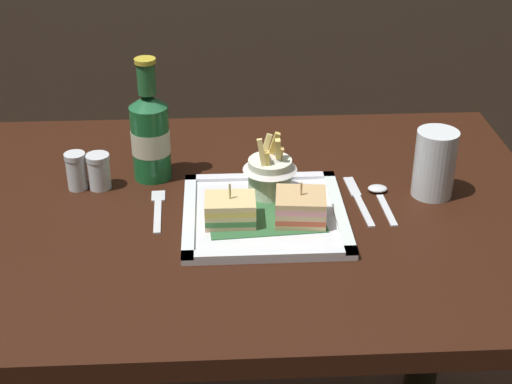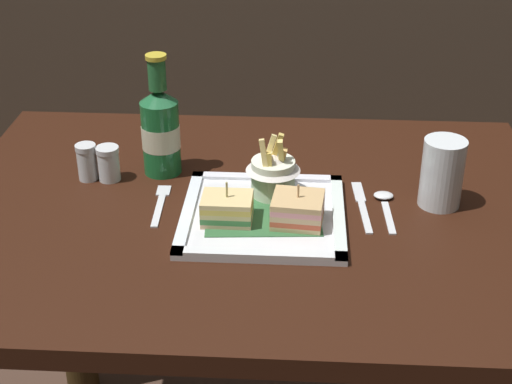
# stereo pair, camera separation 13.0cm
# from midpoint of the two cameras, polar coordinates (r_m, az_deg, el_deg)

# --- Properties ---
(dining_table) EXTENTS (1.07, 0.79, 0.73)m
(dining_table) POSITION_cam_midpoint_polar(r_m,az_deg,el_deg) (1.43, -3.21, -6.59)
(dining_table) COLOR black
(dining_table) RESTS_ON ground_plane
(square_plate) EXTENTS (0.27, 0.27, 0.02)m
(square_plate) POSITION_cam_midpoint_polar(r_m,az_deg,el_deg) (1.30, -2.24, -1.79)
(square_plate) COLOR silver
(square_plate) RESTS_ON dining_table
(sandwich_half_left) EXTENTS (0.08, 0.07, 0.07)m
(sandwich_half_left) POSITION_cam_midpoint_polar(r_m,az_deg,el_deg) (1.27, -4.87, -1.44)
(sandwich_half_left) COLOR #E3B288
(sandwich_half_left) RESTS_ON square_plate
(sandwich_half_right) EXTENTS (0.09, 0.08, 0.07)m
(sandwich_half_right) POSITION_cam_midpoint_polar(r_m,az_deg,el_deg) (1.27, 0.40, -1.24)
(sandwich_half_right) COLOR tan
(sandwich_half_right) RESTS_ON square_plate
(fries_cup) EXTENTS (0.10, 0.10, 0.12)m
(fries_cup) POSITION_cam_midpoint_polar(r_m,az_deg,el_deg) (1.34, -1.75, 1.56)
(fries_cup) COLOR silver
(fries_cup) RESTS_ON square_plate
(beer_bottle) EXTENTS (0.07, 0.07, 0.23)m
(beer_bottle) POSITION_cam_midpoint_polar(r_m,az_deg,el_deg) (1.42, -10.46, 4.22)
(beer_bottle) COLOR #19642F
(beer_bottle) RESTS_ON dining_table
(water_glass) EXTENTS (0.07, 0.07, 0.12)m
(water_glass) POSITION_cam_midpoint_polar(r_m,az_deg,el_deg) (1.38, 10.44, 1.74)
(water_glass) COLOR silver
(water_glass) RESTS_ON dining_table
(fork) EXTENTS (0.03, 0.14, 0.00)m
(fork) POSITION_cam_midpoint_polar(r_m,az_deg,el_deg) (1.35, -10.03, -1.27)
(fork) COLOR silver
(fork) RESTS_ON dining_table
(knife) EXTENTS (0.03, 0.18, 0.00)m
(knife) POSITION_cam_midpoint_polar(r_m,az_deg,el_deg) (1.37, 4.87, -0.56)
(knife) COLOR silver
(knife) RESTS_ON dining_table
(spoon) EXTENTS (0.04, 0.14, 0.01)m
(spoon) POSITION_cam_midpoint_polar(r_m,az_deg,el_deg) (1.38, 6.51, -0.25)
(spoon) COLOR silver
(spoon) RESTS_ON dining_table
(salt_shaker) EXTENTS (0.04, 0.04, 0.07)m
(salt_shaker) POSITION_cam_midpoint_polar(r_m,az_deg,el_deg) (1.44, -15.69, 1.29)
(salt_shaker) COLOR silver
(salt_shaker) RESTS_ON dining_table
(pepper_shaker) EXTENTS (0.04, 0.04, 0.07)m
(pepper_shaker) POSITION_cam_midpoint_polar(r_m,az_deg,el_deg) (1.43, -14.12, 1.28)
(pepper_shaker) COLOR silver
(pepper_shaker) RESTS_ON dining_table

